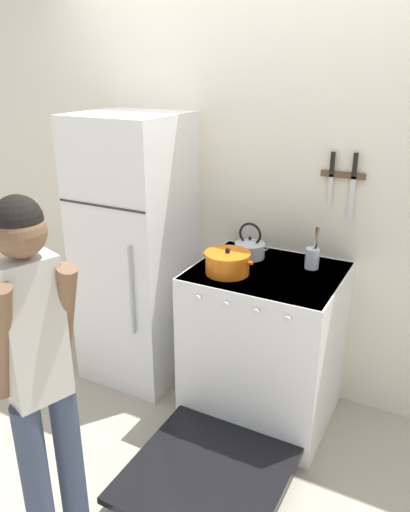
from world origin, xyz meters
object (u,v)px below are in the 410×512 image
tea_kettle (250,248)px  dutch_oven_pot (227,263)px  person (39,369)px  refrigerator (135,252)px  utensil_jar (312,257)px  stove_range (262,348)px

tea_kettle → dutch_oven_pot: bearing=-93.0°
dutch_oven_pot → tea_kettle: (0.01, 0.27, -0.00)m
dutch_oven_pot → person: person is taller
refrigerator → tea_kettle: refrigerator is taller
refrigerator → person: (0.48, -1.30, 0.04)m
utensil_jar → person: (-0.64, -1.40, -0.09)m
dutch_oven_pot → tea_kettle: size_ratio=1.31×
tea_kettle → utensil_jar: (0.37, 0.01, 0.01)m
stove_range → tea_kettle: tea_kettle is taller
stove_range → dutch_oven_pot: dutch_oven_pot is taller
stove_range → dutch_oven_pot: size_ratio=4.95×
refrigerator → stove_range: 1.00m
dutch_oven_pot → utensil_jar: utensil_jar is taller
stove_range → person: 1.37m
stove_range → person: bearing=-109.9°
utensil_jar → dutch_oven_pot: bearing=-143.5°
refrigerator → utensil_jar: (1.12, 0.10, 0.13)m
dutch_oven_pot → tea_kettle: bearing=87.0°
refrigerator → stove_range: size_ratio=1.20×
stove_range → refrigerator: bearing=174.9°
refrigerator → person: size_ratio=1.09×
tea_kettle → person: bearing=-101.1°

